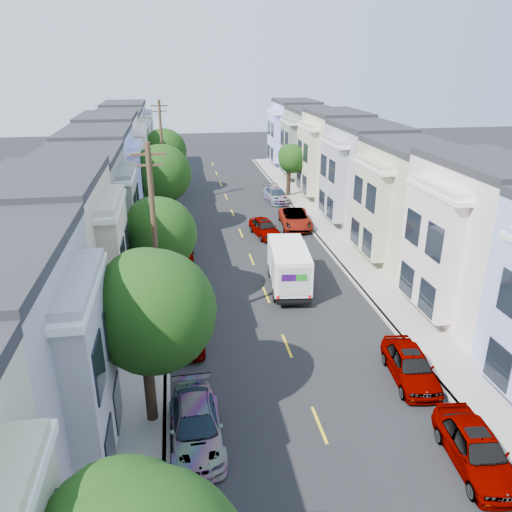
{
  "coord_description": "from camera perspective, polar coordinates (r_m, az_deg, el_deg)",
  "views": [
    {
      "loc": [
        -5.07,
        -21.49,
        13.67
      ],
      "look_at": [
        -0.45,
        7.14,
        2.2
      ],
      "focal_mm": 35.0,
      "sensor_mm": 36.0,
      "label": 1
    }
  ],
  "objects": [
    {
      "name": "parked_right_a",
      "position": [
        20.57,
        23.87,
        -19.53
      ],
      "size": [
        2.2,
        4.79,
        1.51
      ],
      "primitive_type": "imported",
      "rotation": [
        0.0,
        0.0,
        -0.09
      ],
      "color": "#424A4E",
      "rests_on": "ground"
    },
    {
      "name": "townhouse_row_right",
      "position": [
        42.2,
        14.0,
        2.02
      ],
      "size": [
        5.0,
        70.0,
        8.5
      ],
      "primitive_type": "cube",
      "color": "#BABE98",
      "rests_on": "ground"
    },
    {
      "name": "tree_c",
      "position": [
        28.33,
        -11.17,
        2.41
      ],
      "size": [
        4.18,
        4.18,
        6.68
      ],
      "color": "black",
      "rests_on": "ground"
    },
    {
      "name": "ground",
      "position": [
        25.96,
        3.55,
        -10.23
      ],
      "size": [
        160.0,
        160.0,
        0.0
      ],
      "primitive_type": "plane",
      "color": "black",
      "rests_on": "ground"
    },
    {
      "name": "utility_pole_far",
      "position": [
        50.23,
        -10.65,
        11.46
      ],
      "size": [
        1.6,
        0.26,
        10.0
      ],
      "color": "#42301E",
      "rests_on": "ground"
    },
    {
      "name": "tree_e",
      "position": [
        54.74,
        -10.55,
        11.69
      ],
      "size": [
        4.7,
        4.7,
        6.97
      ],
      "color": "black",
      "rests_on": "ground"
    },
    {
      "name": "centerline",
      "position": [
        39.29,
        -1.17,
        1.22
      ],
      "size": [
        0.12,
        70.0,
        0.01
      ],
      "primitive_type": "cube",
      "color": "gold",
      "rests_on": "ground"
    },
    {
      "name": "parked_right_c",
      "position": [
        43.56,
        4.5,
        4.26
      ],
      "size": [
        2.95,
        5.57,
        1.49
      ],
      "primitive_type": "imported",
      "rotation": [
        0.0,
        0.0,
        -0.09
      ],
      "color": "black",
      "rests_on": "ground"
    },
    {
      "name": "road_slab",
      "position": [
        39.29,
        -1.17,
        1.23
      ],
      "size": [
        12.0,
        70.0,
        0.02
      ],
      "primitive_type": "cube",
      "color": "black",
      "rests_on": "ground"
    },
    {
      "name": "parked_right_b",
      "position": [
        24.17,
        17.23,
        -11.85
      ],
      "size": [
        2.22,
        4.74,
        1.49
      ],
      "primitive_type": "imported",
      "rotation": [
        0.0,
        0.0,
        -0.1
      ],
      "color": "silver",
      "rests_on": "ground"
    },
    {
      "name": "tree_far_r",
      "position": [
        53.04,
        4.11,
        10.98
      ],
      "size": [
        3.0,
        3.0,
        5.51
      ],
      "color": "black",
      "rests_on": "ground"
    },
    {
      "name": "sidewalk_left",
      "position": [
        39.0,
        -11.93,
        0.7
      ],
      "size": [
        2.6,
        70.0,
        0.15
      ],
      "primitive_type": "cube",
      "color": "gray",
      "rests_on": "ground"
    },
    {
      "name": "townhouse_row_left",
      "position": [
        39.43,
        -17.43,
        0.26
      ],
      "size": [
        5.0,
        70.0,
        8.5
      ],
      "primitive_type": "cube",
      "color": "#BABE98",
      "rests_on": "ground"
    },
    {
      "name": "utility_pole_near",
      "position": [
        25.01,
        -11.43,
        1.23
      ],
      "size": [
        1.6,
        0.26,
        10.0
      ],
      "color": "#42301E",
      "rests_on": "ground"
    },
    {
      "name": "parked_left_d",
      "position": [
        36.73,
        -8.3,
        0.54
      ],
      "size": [
        1.6,
        3.88,
        1.24
      ],
      "primitive_type": "imported",
      "rotation": [
        0.0,
        0.0,
        -0.04
      ],
      "color": "#5C1609",
      "rests_on": "ground"
    },
    {
      "name": "parked_right_d",
      "position": [
        51.57,
        2.3,
        6.98
      ],
      "size": [
        2.33,
        4.72,
        1.37
      ],
      "primitive_type": "imported",
      "rotation": [
        0.0,
        0.0,
        0.09
      ],
      "color": "#09133F",
      "rests_on": "ground"
    },
    {
      "name": "tree_d",
      "position": [
        41.43,
        -10.8,
        9.2
      ],
      "size": [
        4.7,
        4.7,
        7.42
      ],
      "color": "black",
      "rests_on": "ground"
    },
    {
      "name": "parked_left_b",
      "position": [
        20.13,
        -6.88,
        -18.7
      ],
      "size": [
        2.08,
        4.73,
        1.41
      ],
      "primitive_type": "imported",
      "rotation": [
        0.0,
        0.0,
        0.02
      ],
      "color": "black",
      "rests_on": "ground"
    },
    {
      "name": "parked_left_c",
      "position": [
        25.79,
        -7.62,
        -9.0
      ],
      "size": [
        1.53,
        3.89,
        1.25
      ],
      "primitive_type": "imported",
      "rotation": [
        0.0,
        0.0,
        -0.01
      ],
      "color": "#AFAFAF",
      "rests_on": "ground"
    },
    {
      "name": "sidewalk_right",
      "position": [
        40.87,
        9.09,
        1.87
      ],
      "size": [
        2.6,
        70.0,
        0.15
      ],
      "primitive_type": "cube",
      "color": "gray",
      "rests_on": "ground"
    },
    {
      "name": "tree_b",
      "position": [
        19.0,
        -11.91,
        -6.28
      ],
      "size": [
        4.7,
        4.7,
        7.31
      ],
      "color": "black",
      "rests_on": "ground"
    },
    {
      "name": "lead_sedan",
      "position": [
        41.21,
        0.96,
        3.26
      ],
      "size": [
        2.42,
        4.63,
        1.43
      ],
      "primitive_type": "imported",
      "rotation": [
        0.0,
        0.0,
        0.17
      ],
      "color": "black",
      "rests_on": "ground"
    },
    {
      "name": "fedex_truck",
      "position": [
        31.52,
        3.74,
        -1.03
      ],
      "size": [
        2.26,
        5.87,
        2.82
      ],
      "rotation": [
        0.0,
        0.0,
        -0.11
      ],
      "color": "white",
      "rests_on": "ground"
    },
    {
      "name": "curb_left",
      "position": [
        38.95,
        -10.02,
        0.81
      ],
      "size": [
        0.3,
        70.0,
        0.15
      ],
      "primitive_type": "cube",
      "color": "gray",
      "rests_on": "ground"
    },
    {
      "name": "curb_right",
      "position": [
        40.49,
        7.34,
        1.78
      ],
      "size": [
        0.3,
        70.0,
        0.15
      ],
      "primitive_type": "cube",
      "color": "gray",
      "rests_on": "ground"
    }
  ]
}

